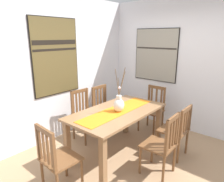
% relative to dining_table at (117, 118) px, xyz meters
% --- Properties ---
extents(ground_plane, '(6.40, 6.40, 0.03)m').
position_rel_dining_table_xyz_m(ground_plane, '(-0.14, -0.51, -0.67)').
color(ground_plane, '#A37F5B').
extents(wall_back, '(6.40, 0.12, 2.70)m').
position_rel_dining_table_xyz_m(wall_back, '(-0.14, 1.35, 0.69)').
color(wall_back, silver).
rests_on(wall_back, ground_plane).
extents(wall_side, '(0.12, 6.40, 2.70)m').
position_rel_dining_table_xyz_m(wall_side, '(1.72, -0.51, 0.69)').
color(wall_side, silver).
rests_on(wall_side, ground_plane).
extents(dining_table, '(1.66, 0.89, 0.78)m').
position_rel_dining_table_xyz_m(dining_table, '(0.00, 0.00, 0.00)').
color(dining_table, '#8E6642').
rests_on(dining_table, ground_plane).
extents(table_runner, '(1.52, 0.36, 0.01)m').
position_rel_dining_table_xyz_m(table_runner, '(0.00, 0.00, 0.13)').
color(table_runner, orange).
rests_on(table_runner, dining_table).
extents(centerpiece_vase, '(0.20, 0.21, 0.72)m').
position_rel_dining_table_xyz_m(centerpiece_vase, '(-0.02, -0.04, 0.25)').
color(centerpiece_vase, silver).
rests_on(centerpiece_vase, dining_table).
extents(chair_0, '(0.43, 0.43, 0.95)m').
position_rel_dining_table_xyz_m(chair_0, '(0.54, 0.79, -0.17)').
color(chair_0, brown).
rests_on(chair_0, ground_plane).
extents(chair_1, '(0.44, 0.44, 0.93)m').
position_rel_dining_table_xyz_m(chair_1, '(-1.17, 0.02, -0.17)').
color(chair_1, brown).
rests_on(chair_1, ground_plane).
extents(chair_2, '(0.42, 0.42, 0.88)m').
position_rel_dining_table_xyz_m(chair_2, '(0.58, -0.78, -0.19)').
color(chair_2, brown).
rests_on(chair_2, ground_plane).
extents(chair_3, '(0.43, 0.43, 0.94)m').
position_rel_dining_table_xyz_m(chair_3, '(1.19, 0.01, -0.18)').
color(chair_3, brown).
rests_on(chair_3, ground_plane).
extents(chair_4, '(0.43, 0.43, 0.94)m').
position_rel_dining_table_xyz_m(chair_4, '(-0.01, -0.82, -0.17)').
color(chair_4, brown).
rests_on(chair_4, ground_plane).
extents(chair_5, '(0.45, 0.45, 0.96)m').
position_rel_dining_table_xyz_m(chair_5, '(0.03, 0.84, -0.16)').
color(chair_5, brown).
rests_on(chair_5, ground_plane).
extents(painting_on_back_wall, '(0.98, 0.05, 1.39)m').
position_rel_dining_table_xyz_m(painting_on_back_wall, '(-0.21, 1.29, 0.92)').
color(painting_on_back_wall, black).
extents(painting_on_side_wall, '(0.05, 1.01, 1.13)m').
position_rel_dining_table_xyz_m(painting_on_side_wall, '(1.66, 0.25, 0.88)').
color(painting_on_side_wall, black).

